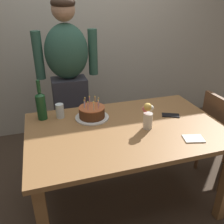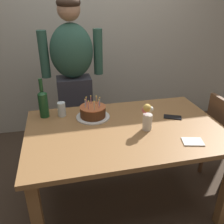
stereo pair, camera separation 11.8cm
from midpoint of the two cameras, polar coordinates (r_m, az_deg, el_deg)
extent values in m
plane|color=#47382B|center=(2.30, 1.35, -19.94)|extent=(10.00, 10.00, 0.00)
cube|color=beige|center=(3.14, -7.88, 19.07)|extent=(5.20, 0.10, 2.60)
cube|color=olive|center=(1.86, 1.58, -4.12)|extent=(1.50, 0.96, 0.03)
cube|color=olive|center=(2.33, -18.24, -9.51)|extent=(0.07, 0.07, 0.70)
cube|color=olive|center=(2.62, 12.82, -4.64)|extent=(0.07, 0.07, 0.70)
cylinder|color=white|center=(2.00, -6.43, -1.32)|extent=(0.28, 0.28, 0.01)
cylinder|color=#512D19|center=(1.97, -6.50, -0.09)|extent=(0.21, 0.21, 0.08)
cylinder|color=#B75B33|center=(1.96, -6.56, 1.07)|extent=(0.21, 0.21, 0.01)
cylinder|color=#93B7DB|center=(1.96, -4.91, 2.24)|extent=(0.01, 0.01, 0.06)
sphere|color=#F9C64C|center=(1.94, -4.96, 3.26)|extent=(0.01, 0.01, 0.01)
cylinder|color=#EAB266|center=(1.99, -5.75, 2.62)|extent=(0.01, 0.01, 0.06)
sphere|color=#F9C64C|center=(1.98, -5.80, 3.62)|extent=(0.01, 0.01, 0.01)
cylinder|color=pink|center=(2.00, -7.06, 2.62)|extent=(0.01, 0.01, 0.06)
sphere|color=#F9C64C|center=(1.98, -7.12, 3.63)|extent=(0.01, 0.01, 0.01)
cylinder|color=pink|center=(1.97, -8.12, 2.26)|extent=(0.01, 0.01, 0.06)
sphere|color=#F9C64C|center=(1.96, -8.19, 3.27)|extent=(0.01, 0.01, 0.01)
cylinder|color=#93B7DB|center=(1.93, -8.33, 1.72)|extent=(0.01, 0.01, 0.06)
sphere|color=#F9C64C|center=(1.92, -8.40, 2.75)|extent=(0.01, 0.01, 0.01)
cylinder|color=pink|center=(1.90, -7.52, 1.31)|extent=(0.01, 0.01, 0.06)
sphere|color=#F9C64C|center=(1.88, -7.58, 2.36)|extent=(0.01, 0.01, 0.01)
cylinder|color=beige|center=(1.89, -6.14, 1.30)|extent=(0.01, 0.01, 0.06)
sphere|color=#F9C64C|center=(1.87, -6.19, 2.36)|extent=(0.01, 0.01, 0.01)
cylinder|color=pink|center=(1.91, -5.05, 1.70)|extent=(0.01, 0.01, 0.06)
sphere|color=#F9C64C|center=(1.90, -5.10, 2.74)|extent=(0.01, 0.01, 0.01)
cylinder|color=silver|center=(2.03, -13.90, 0.25)|extent=(0.07, 0.07, 0.12)
cylinder|color=#194723|center=(2.03, -18.04, 1.03)|extent=(0.08, 0.08, 0.20)
cone|color=#194723|center=(1.99, -18.48, 4.05)|extent=(0.08, 0.08, 0.03)
cylinder|color=#194723|center=(1.97, -18.73, 5.75)|extent=(0.03, 0.03, 0.10)
cube|color=black|center=(2.07, 12.17, -0.78)|extent=(0.16, 0.13, 0.01)
cube|color=white|center=(1.78, 17.01, -6.10)|extent=(0.16, 0.14, 0.01)
cylinder|color=silver|center=(1.82, 6.67, -2.13)|extent=(0.07, 0.07, 0.12)
sphere|color=#DB6670|center=(1.77, 6.09, 0.71)|extent=(0.05, 0.05, 0.05)
sphere|color=silver|center=(1.77, 7.32, 0.92)|extent=(0.05, 0.05, 0.05)
sphere|color=gold|center=(1.76, 6.61, 1.18)|extent=(0.06, 0.06, 0.06)
cube|color=#33333D|center=(2.61, -10.74, -1.83)|extent=(0.34, 0.23, 0.92)
ellipsoid|color=#2D5647|center=(2.38, -12.18, 13.78)|extent=(0.41, 0.27, 0.52)
sphere|color=tan|center=(2.33, -13.07, 22.70)|extent=(0.21, 0.21, 0.21)
ellipsoid|color=#38281E|center=(2.32, -13.17, 23.98)|extent=(0.21, 0.21, 0.12)
cylinder|color=#2D5647|center=(2.45, -5.98, 13.91)|extent=(0.09, 0.09, 0.44)
cylinder|color=#2D5647|center=(2.40, -18.50, 12.55)|extent=(0.09, 0.09, 0.44)
cube|color=brown|center=(2.29, 22.51, -1.62)|extent=(0.04, 0.40, 0.40)
cylinder|color=brown|center=(2.41, 23.54, -12.96)|extent=(0.04, 0.04, 0.45)
cylinder|color=brown|center=(2.63, 18.66, -8.58)|extent=(0.04, 0.04, 0.45)
camera|label=1|loc=(0.06, -91.81, -0.87)|focal=38.49mm
camera|label=2|loc=(0.06, 88.19, 0.87)|focal=38.49mm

